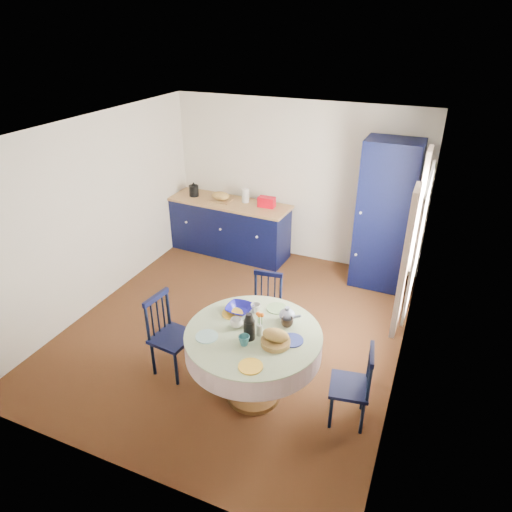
# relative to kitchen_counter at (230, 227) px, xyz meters

# --- Properties ---
(floor) EXTENTS (4.50, 4.50, 0.00)m
(floor) POSITION_rel_kitchen_counter_xyz_m (1.00, -1.90, -0.47)
(floor) COLOR black
(floor) RESTS_ON ground
(ceiling) EXTENTS (4.50, 4.50, 0.00)m
(ceiling) POSITION_rel_kitchen_counter_xyz_m (1.00, -1.90, 2.03)
(ceiling) COLOR white
(ceiling) RESTS_ON wall_back
(wall_back) EXTENTS (4.00, 0.02, 2.50)m
(wall_back) POSITION_rel_kitchen_counter_xyz_m (1.00, 0.35, 0.78)
(wall_back) COLOR white
(wall_back) RESTS_ON floor
(wall_left) EXTENTS (0.02, 4.50, 2.50)m
(wall_left) POSITION_rel_kitchen_counter_xyz_m (-1.00, -1.90, 0.78)
(wall_left) COLOR white
(wall_left) RESTS_ON floor
(wall_right) EXTENTS (0.02, 4.50, 2.50)m
(wall_right) POSITION_rel_kitchen_counter_xyz_m (3.00, -1.90, 0.78)
(wall_right) COLOR white
(wall_right) RESTS_ON floor
(window) EXTENTS (0.10, 1.74, 1.45)m
(window) POSITION_rel_kitchen_counter_xyz_m (2.95, -1.60, 1.06)
(window) COLOR white
(window) RESTS_ON wall_right
(kitchen_counter) EXTENTS (2.06, 0.75, 1.14)m
(kitchen_counter) POSITION_rel_kitchen_counter_xyz_m (0.00, 0.00, 0.00)
(kitchen_counter) COLOR black
(kitchen_counter) RESTS_ON floor
(pantry_cabinet) EXTENTS (0.76, 0.56, 2.14)m
(pantry_cabinet) POSITION_rel_kitchen_counter_xyz_m (2.46, -0.05, 0.60)
(pantry_cabinet) COLOR black
(pantry_cabinet) RESTS_ON floor
(dining_table) EXTENTS (1.35, 1.35, 1.10)m
(dining_table) POSITION_rel_kitchen_counter_xyz_m (1.68, -2.90, 0.22)
(dining_table) COLOR brown
(dining_table) RESTS_ON floor
(chair_left) EXTENTS (0.45, 0.46, 0.94)m
(chair_left) POSITION_rel_kitchen_counter_xyz_m (0.67, -2.87, 0.01)
(chair_left) COLOR black
(chair_left) RESTS_ON floor
(chair_far) EXTENTS (0.43, 0.41, 0.86)m
(chair_far) POSITION_rel_kitchen_counter_xyz_m (1.41, -1.93, -0.03)
(chair_far) COLOR black
(chair_far) RESTS_ON floor
(chair_right) EXTENTS (0.43, 0.44, 0.86)m
(chair_right) POSITION_rel_kitchen_counter_xyz_m (2.67, -2.81, -0.03)
(chair_right) COLOR black
(chair_right) RESTS_ON floor
(mug_a) EXTENTS (0.12, 0.12, 0.10)m
(mug_a) POSITION_rel_kitchen_counter_xyz_m (1.48, -2.88, 0.40)
(mug_a) COLOR silver
(mug_a) RESTS_ON dining_table
(mug_b) EXTENTS (0.11, 0.11, 0.10)m
(mug_b) POSITION_rel_kitchen_counter_xyz_m (1.67, -3.10, 0.40)
(mug_b) COLOR #32727F
(mug_b) RESTS_ON dining_table
(mug_c) EXTENTS (0.12, 0.12, 0.10)m
(mug_c) POSITION_rel_kitchen_counter_xyz_m (1.94, -2.67, 0.40)
(mug_c) COLOR black
(mug_c) RESTS_ON dining_table
(mug_d) EXTENTS (0.10, 0.10, 0.10)m
(mug_d) POSITION_rel_kitchen_counter_xyz_m (1.56, -2.56, 0.40)
(mug_d) COLOR silver
(mug_d) RESTS_ON dining_table
(cobalt_bowl) EXTENTS (0.27, 0.27, 0.07)m
(cobalt_bowl) POSITION_rel_kitchen_counter_xyz_m (1.40, -2.63, 0.38)
(cobalt_bowl) COLOR navy
(cobalt_bowl) RESTS_ON dining_table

